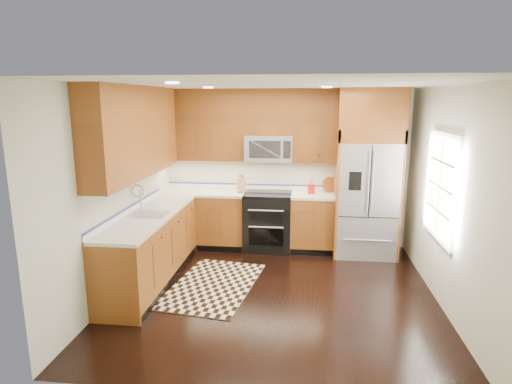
# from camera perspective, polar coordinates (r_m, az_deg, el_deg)

# --- Properties ---
(ground) EXTENTS (4.00, 4.00, 0.00)m
(ground) POSITION_cam_1_polar(r_m,az_deg,el_deg) (5.64, 2.58, -13.30)
(ground) COLOR black
(ground) RESTS_ON ground
(wall_back) EXTENTS (4.00, 0.02, 2.60)m
(wall_back) POSITION_cam_1_polar(r_m,az_deg,el_deg) (7.17, 3.86, 3.14)
(wall_back) COLOR beige
(wall_back) RESTS_ON ground
(wall_left) EXTENTS (0.02, 4.00, 2.60)m
(wall_left) POSITION_cam_1_polar(r_m,az_deg,el_deg) (5.71, -17.74, 0.23)
(wall_left) COLOR beige
(wall_left) RESTS_ON ground
(wall_right) EXTENTS (0.02, 4.00, 2.60)m
(wall_right) POSITION_cam_1_polar(r_m,az_deg,el_deg) (5.46, 24.17, -0.80)
(wall_right) COLOR beige
(wall_right) RESTS_ON ground
(window) EXTENTS (0.04, 1.10, 1.30)m
(window) POSITION_cam_1_polar(r_m,az_deg,el_deg) (5.62, 23.44, 0.66)
(window) COLOR white
(window) RESTS_ON ground
(base_cabinets) EXTENTS (2.85, 3.00, 0.90)m
(base_cabinets) POSITION_cam_1_polar(r_m,az_deg,el_deg) (6.49, -7.74, -5.65)
(base_cabinets) COLOR brown
(base_cabinets) RESTS_ON ground
(countertop) EXTENTS (2.86, 3.01, 0.04)m
(countertop) POSITION_cam_1_polar(r_m,az_deg,el_deg) (6.44, -6.38, -1.41)
(countertop) COLOR silver
(countertop) RESTS_ON base_cabinets
(upper_cabinets) EXTENTS (2.85, 3.00, 1.15)m
(upper_cabinets) POSITION_cam_1_polar(r_m,az_deg,el_deg) (6.36, -7.02, 8.49)
(upper_cabinets) COLOR brown
(upper_cabinets) RESTS_ON ground
(range) EXTENTS (0.76, 0.67, 0.95)m
(range) POSITION_cam_1_polar(r_m,az_deg,el_deg) (7.05, 1.59, -3.93)
(range) COLOR black
(range) RESTS_ON ground
(microwave) EXTENTS (0.76, 0.40, 0.42)m
(microwave) POSITION_cam_1_polar(r_m,az_deg,el_deg) (6.94, 1.74, 5.85)
(microwave) COLOR #B2B2B7
(microwave) RESTS_ON ground
(refrigerator) EXTENTS (0.98, 0.75, 2.60)m
(refrigerator) POSITION_cam_1_polar(r_m,az_deg,el_deg) (6.87, 14.60, 2.39)
(refrigerator) COLOR #B2B2B7
(refrigerator) RESTS_ON ground
(sink_faucet) EXTENTS (0.54, 0.44, 0.37)m
(sink_faucet) POSITION_cam_1_polar(r_m,az_deg,el_deg) (5.88, -14.29, -2.30)
(sink_faucet) COLOR #B2B2B7
(sink_faucet) RESTS_ON countertop
(rug) EXTENTS (1.24, 1.81, 0.01)m
(rug) POSITION_cam_1_polar(r_m,az_deg,el_deg) (5.86, -5.68, -12.23)
(rug) COLOR black
(rug) RESTS_ON ground
(knife_block) EXTENTS (0.13, 0.16, 0.30)m
(knife_block) POSITION_cam_1_polar(r_m,az_deg,el_deg) (7.02, -1.92, 0.96)
(knife_block) COLOR #A57650
(knife_block) RESTS_ON countertop
(utensil_crock) EXTENTS (0.15, 0.15, 0.33)m
(utensil_crock) POSITION_cam_1_polar(r_m,az_deg,el_deg) (6.94, 7.38, 0.68)
(utensil_crock) COLOR #A61914
(utensil_crock) RESTS_ON countertop
(cutting_board) EXTENTS (0.32, 0.32, 0.02)m
(cutting_board) POSITION_cam_1_polar(r_m,az_deg,el_deg) (7.13, 9.80, 0.05)
(cutting_board) COLOR brown
(cutting_board) RESTS_ON countertop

